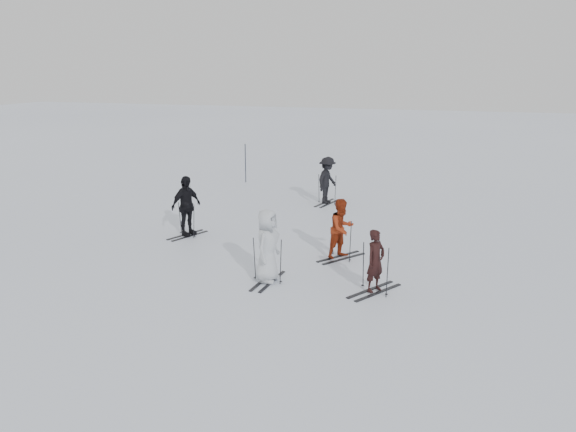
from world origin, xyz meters
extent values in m
plane|color=silver|center=(0.00, 0.00, 0.00)|extent=(120.00, 120.00, 0.00)
imported|color=black|center=(3.11, -1.71, 0.78)|extent=(0.62, 0.68, 1.56)
imported|color=maroon|center=(1.78, 0.51, 0.87)|extent=(1.03, 1.07, 1.74)
imported|color=#B9BEC3|center=(0.36, -1.87, 0.95)|extent=(0.67, 0.97, 1.90)
imported|color=black|center=(-3.53, 1.17, 0.99)|extent=(0.88, 1.25, 1.97)
imported|color=black|center=(-0.23, 6.95, 0.94)|extent=(0.96, 1.34, 1.88)
cylinder|color=black|center=(-4.99, 9.98, 0.93)|extent=(0.04, 0.04, 1.85)
camera|label=1|loc=(4.99, -14.71, 5.40)|focal=35.00mm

